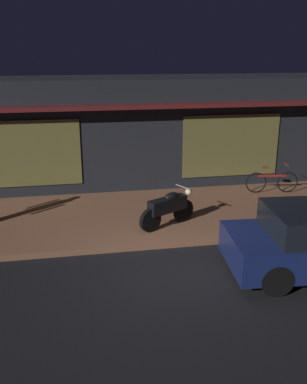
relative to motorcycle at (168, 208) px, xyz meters
name	(u,v)px	position (x,y,z in m)	size (l,w,h in m)	color
ground_plane	(165,270)	(-0.50, -1.99, -0.65)	(60.00, 60.00, 0.00)	black
sidewalk_slab	(143,215)	(-0.50, 1.01, -0.57)	(18.00, 4.00, 0.15)	brown
storefront_building	(127,132)	(-0.50, 4.40, 1.16)	(18.00, 3.30, 3.60)	black
motorcycle	(168,208)	(0.00, 0.00, 0.00)	(1.55, 0.95, 0.97)	black
bicycle_parked	(272,182)	(3.77, 2.06, -0.14)	(1.65, 0.42, 0.91)	black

